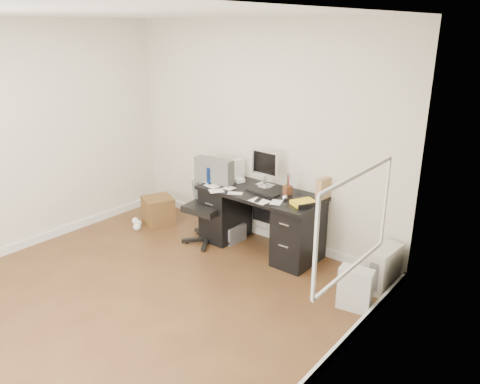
% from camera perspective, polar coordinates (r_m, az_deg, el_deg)
% --- Properties ---
extents(ground, '(4.00, 4.00, 0.00)m').
position_cam_1_polar(ground, '(4.98, -12.15, -12.37)').
color(ground, '#4D2B18').
rests_on(ground, ground).
extents(room_shell, '(4.02, 4.02, 2.71)m').
position_cam_1_polar(room_shell, '(4.35, -13.14, 6.55)').
color(room_shell, silver).
rests_on(room_shell, ground).
extents(desk, '(1.50, 0.70, 0.75)m').
position_cam_1_polar(desk, '(5.67, 2.48, -3.26)').
color(desk, black).
rests_on(desk, ground).
extents(loose_papers, '(1.10, 0.60, 0.00)m').
position_cam_1_polar(loose_papers, '(5.62, 0.58, 0.38)').
color(loose_papers, white).
rests_on(loose_papers, desk).
extents(lcd_monitor, '(0.38, 0.23, 0.47)m').
position_cam_1_polar(lcd_monitor, '(5.62, 3.09, 2.84)').
color(lcd_monitor, silver).
rests_on(lcd_monitor, desk).
extents(keyboard, '(0.42, 0.17, 0.02)m').
position_cam_1_polar(keyboard, '(5.48, 2.78, -0.05)').
color(keyboard, black).
rests_on(keyboard, desk).
extents(computer_mouse, '(0.07, 0.07, 0.06)m').
position_cam_1_polar(computer_mouse, '(5.27, 5.47, -0.68)').
color(computer_mouse, silver).
rests_on(computer_mouse, desk).
extents(travel_mug, '(0.10, 0.10, 0.20)m').
position_cam_1_polar(travel_mug, '(5.83, -3.68, 2.09)').
color(travel_mug, navy).
rests_on(travel_mug, desk).
extents(white_binder, '(0.16, 0.24, 0.26)m').
position_cam_1_polar(white_binder, '(5.94, -0.46, 2.75)').
color(white_binder, white).
rests_on(white_binder, desk).
extents(magazine_file, '(0.13, 0.22, 0.24)m').
position_cam_1_polar(magazine_file, '(5.37, 10.16, 0.47)').
color(magazine_file, '#A67950').
rests_on(magazine_file, desk).
extents(pen_cup, '(0.14, 0.14, 0.25)m').
position_cam_1_polar(pen_cup, '(5.43, 5.84, 0.97)').
color(pen_cup, '#592E19').
rests_on(pen_cup, desk).
extents(yellow_book, '(0.29, 0.31, 0.04)m').
position_cam_1_polar(yellow_book, '(5.17, 7.79, -1.32)').
color(yellow_book, yellow).
rests_on(yellow_book, desk).
extents(paper_remote, '(0.23, 0.19, 0.02)m').
position_cam_1_polar(paper_remote, '(5.24, 2.38, -1.02)').
color(paper_remote, white).
rests_on(paper_remote, desk).
extents(office_chair, '(0.65, 0.65, 1.06)m').
position_cam_1_polar(office_chair, '(5.82, -4.12, -1.31)').
color(office_chair, '#4A4C4A').
rests_on(office_chair, ground).
extents(pc_tower, '(0.23, 0.47, 0.46)m').
position_cam_1_polar(pc_tower, '(5.14, 17.12, -8.85)').
color(pc_tower, '#B3AEA2').
rests_on(pc_tower, ground).
extents(shopping_bag, '(0.35, 0.27, 0.43)m').
position_cam_1_polar(shopping_bag, '(4.72, 13.87, -11.41)').
color(shopping_bag, silver).
rests_on(shopping_bag, ground).
extents(wicker_basket, '(0.49, 0.49, 0.38)m').
position_cam_1_polar(wicker_basket, '(6.58, -9.93, -2.22)').
color(wicker_basket, '#4F3717').
rests_on(wicker_basket, ground).
extents(desk_printer, '(0.39, 0.33, 0.22)m').
position_cam_1_polar(desk_printer, '(6.04, -1.47, -4.78)').
color(desk_printer, slate).
rests_on(desk_printer, ground).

